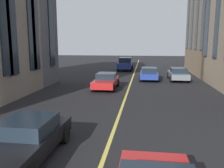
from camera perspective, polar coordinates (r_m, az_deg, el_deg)
lane_centre_line at (r=16.50m, az=3.04°, el=-3.93°), size 80.00×0.16×0.01m
car_blue_parked_a at (r=34.66m, az=3.26°, el=4.92°), size 4.70×2.14×1.88m
car_black_trailing at (r=8.79m, az=-19.87°, el=-12.30°), size 4.40×1.95×1.37m
car_grey_mid at (r=26.07m, az=15.69°, el=2.36°), size 4.40×1.95×1.37m
car_red_oncoming at (r=20.51m, az=-1.44°, el=0.79°), size 4.40×1.95×1.37m
car_blue_near at (r=25.72m, az=8.91°, el=2.51°), size 4.40×1.95×1.37m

